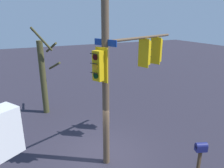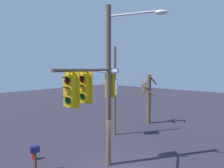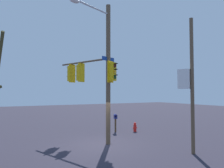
{
  "view_description": "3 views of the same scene",
  "coord_description": "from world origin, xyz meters",
  "views": [
    {
      "loc": [
        7.46,
        -3.06,
        5.99
      ],
      "look_at": [
        0.96,
        0.04,
        3.7
      ],
      "focal_mm": 33.32,
      "sensor_mm": 36.0,
      "label": 1
    },
    {
      "loc": [
        -6.35,
        7.25,
        5.2
      ],
      "look_at": [
        -0.02,
        0.28,
        4.47
      ],
      "focal_mm": 30.34,
      "sensor_mm": 36.0,
      "label": 2
    },
    {
      "loc": [
        -5.23,
        -11.06,
        3.09
      ],
      "look_at": [
        0.71,
        -0.07,
        3.61
      ],
      "focal_mm": 32.9,
      "sensor_mm": 36.0,
      "label": 3
    }
  ],
  "objects": [
    {
      "name": "secondary_pole_assembly",
      "position": [
        3.26,
        -3.61,
        3.65
      ],
      "size": [
        0.71,
        0.8,
        6.96
      ],
      "rotation": [
        0.0,
        0.0,
        2.12
      ],
      "color": "brown",
      "rests_on": "ground"
    },
    {
      "name": "bare_tree_across_street",
      "position": [
        3.12,
        -8.43,
        2.52
      ],
      "size": [
        1.75,
        1.35,
        4.71
      ],
      "color": "brown",
      "rests_on": "ground"
    },
    {
      "name": "mailbox",
      "position": [
        2.7,
        3.04,
        1.11
      ],
      "size": [
        0.38,
        0.5,
        1.41
      ],
      "rotation": [
        0.0,
        0.0,
        2.79
      ],
      "color": "#4C3823",
      "rests_on": "ground"
    },
    {
      "name": "ground_plane",
      "position": [
        0.0,
        0.0,
        0.0
      ],
      "size": [
        80.0,
        80.0,
        0.0
      ],
      "primitive_type": "plane",
      "color": "#2C2835"
    },
    {
      "name": "main_signal_pole_assembly",
      "position": [
        0.07,
        0.74,
        4.57
      ],
      "size": [
        3.33,
        5.51,
        8.49
      ],
      "rotation": [
        0.0,
        0.0,
        1.94
      ],
      "color": "brown",
      "rests_on": "ground"
    },
    {
      "name": "fire_hydrant",
      "position": [
        4.14,
        2.45,
        0.34
      ],
      "size": [
        0.38,
        0.24,
        0.73
      ],
      "color": "red",
      "rests_on": "ground"
    }
  ]
}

